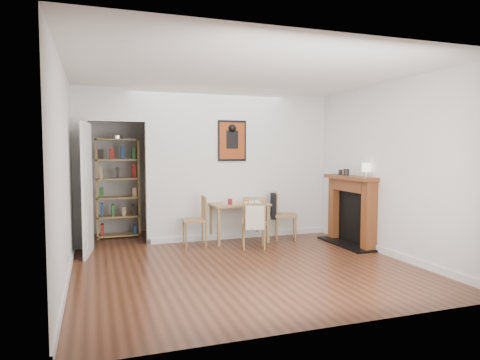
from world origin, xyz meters
name	(u,v)px	position (x,y,z in m)	size (l,w,h in m)	color
ground	(234,258)	(0.00, 0.00, 0.00)	(5.20, 5.20, 0.00)	#5A2F1D
room_shell	(216,167)	(0.10, 1.34, 1.30)	(5.20, 5.20, 5.20)	silver
dining_table	(239,208)	(0.45, 1.10, 0.59)	(0.98, 0.63, 0.67)	#998147
chair_left	(194,221)	(-0.37, 1.00, 0.42)	(0.45, 0.45, 0.83)	#977146
chair_right	(284,215)	(1.27, 1.01, 0.44)	(0.58, 0.54, 0.85)	#977146
chair_front	(254,221)	(0.51, 0.53, 0.43)	(0.53, 0.57, 0.86)	#977146
bookshelf	(118,188)	(-1.51, 2.17, 0.89)	(0.76, 0.31, 1.81)	#998147
fireplace	(352,208)	(2.16, 0.25, 0.62)	(0.45, 1.25, 1.16)	brown
red_glass	(230,202)	(0.25, 0.97, 0.72)	(0.08, 0.08, 0.10)	maroon
orange_fruit	(247,200)	(0.62, 1.16, 0.71)	(0.08, 0.08, 0.08)	#DA530B
placemat	(230,203)	(0.29, 1.11, 0.67)	(0.36, 0.27, 0.00)	beige
notebook	(251,202)	(0.68, 1.13, 0.68)	(0.33, 0.24, 0.02)	white
mantel_lamp	(366,168)	(2.16, -0.13, 1.30)	(0.14, 0.14, 0.23)	silver
ceramic_jar_a	(346,172)	(2.07, 0.30, 1.22)	(0.10, 0.10, 0.12)	black
ceramic_jar_b	(340,172)	(2.12, 0.55, 1.21)	(0.07, 0.07, 0.09)	black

